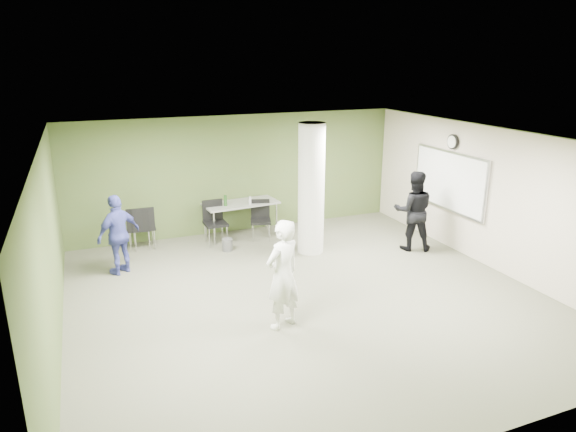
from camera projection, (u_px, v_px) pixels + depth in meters
name	position (u px, v px, depth m)	size (l,w,h in m)	color
floor	(306.00, 296.00, 9.12)	(8.00, 8.00, 0.00)	#4D4F3E
ceiling	(308.00, 139.00, 8.29)	(8.00, 8.00, 0.00)	white
wall_back	(238.00, 174.00, 12.24)	(8.00, 0.02, 2.80)	#50602D
wall_left	(49.00, 254.00, 7.26)	(0.02, 8.00, 2.80)	#50602D
wall_right_cream	(491.00, 198.00, 10.14)	(0.02, 8.00, 2.80)	beige
column	(311.00, 189.00, 10.83)	(0.56, 0.56, 2.80)	silver
whiteboard	(449.00, 181.00, 11.15)	(0.05, 2.30, 1.30)	silver
wall_clock	(453.00, 142.00, 10.89)	(0.06, 0.32, 0.32)	black
folding_table	(241.00, 205.00, 11.99)	(1.79, 0.90, 1.07)	gray
wastebasket	(227.00, 245.00, 11.25)	(0.24, 0.24, 0.27)	#4C4C4C
chair_back_left	(138.00, 225.00, 11.17)	(0.55, 0.55, 0.98)	black
chair_back_right	(143.00, 224.00, 11.20)	(0.50, 0.50, 0.98)	black
chair_table_left	(214.00, 218.00, 11.60)	(0.50, 0.50, 0.99)	black
chair_table_right	(261.00, 216.00, 11.90)	(0.57, 0.57, 0.92)	black
woman_white	(283.00, 275.00, 7.86)	(0.64, 0.42, 1.76)	white
man_black	(413.00, 211.00, 11.13)	(0.85, 0.67, 1.76)	black
man_blue	(119.00, 235.00, 9.90)	(0.93, 0.39, 1.59)	#3E449A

